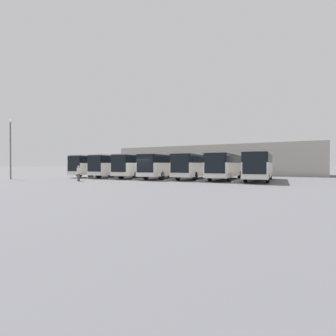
% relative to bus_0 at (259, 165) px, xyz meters
% --- Properties ---
extents(ground_plane, '(600.00, 600.00, 0.00)m').
position_rel_bus_0_xyz_m(ground_plane, '(11.89, 5.93, -1.77)').
color(ground_plane, '#5B5B60').
extents(bus_0, '(3.62, 11.86, 3.17)m').
position_rel_bus_0_xyz_m(bus_0, '(0.00, 0.00, 0.00)').
color(bus_0, silver).
rests_on(bus_0, ground_plane).
extents(curb_divider_0, '(0.91, 6.45, 0.15)m').
position_rel_bus_0_xyz_m(curb_divider_0, '(1.98, 1.73, -1.70)').
color(curb_divider_0, '#9E9E99').
rests_on(curb_divider_0, ground_plane).
extents(bus_1, '(3.62, 11.86, 3.17)m').
position_rel_bus_0_xyz_m(bus_1, '(3.96, -0.39, 0.00)').
color(bus_1, silver).
rests_on(bus_1, ground_plane).
extents(curb_divider_1, '(0.91, 6.45, 0.15)m').
position_rel_bus_0_xyz_m(curb_divider_1, '(5.95, 1.34, -1.70)').
color(curb_divider_1, '#9E9E99').
rests_on(curb_divider_1, ground_plane).
extents(bus_2, '(3.62, 11.86, 3.17)m').
position_rel_bus_0_xyz_m(bus_2, '(7.93, -0.35, 0.00)').
color(bus_2, silver).
rests_on(bus_2, ground_plane).
extents(curb_divider_2, '(0.91, 6.45, 0.15)m').
position_rel_bus_0_xyz_m(curb_divider_2, '(9.91, 1.38, -1.70)').
color(curb_divider_2, '#9E9E99').
rests_on(curb_divider_2, ground_plane).
extents(bus_3, '(3.62, 11.86, 3.17)m').
position_rel_bus_0_xyz_m(bus_3, '(11.89, 0.51, 0.00)').
color(bus_3, silver).
rests_on(bus_3, ground_plane).
extents(curb_divider_3, '(0.91, 6.45, 0.15)m').
position_rel_bus_0_xyz_m(curb_divider_3, '(13.88, 2.24, -1.70)').
color(curb_divider_3, '#9E9E99').
rests_on(curb_divider_3, ground_plane).
extents(bus_4, '(3.62, 11.86, 3.17)m').
position_rel_bus_0_xyz_m(bus_4, '(15.86, 0.41, 0.00)').
color(bus_4, silver).
rests_on(bus_4, ground_plane).
extents(curb_divider_4, '(0.91, 6.45, 0.15)m').
position_rel_bus_0_xyz_m(curb_divider_4, '(17.84, 2.14, -1.70)').
color(curb_divider_4, '#9E9E99').
rests_on(curb_divider_4, ground_plane).
extents(bus_5, '(3.62, 11.86, 3.17)m').
position_rel_bus_0_xyz_m(bus_5, '(19.82, 0.45, 0.00)').
color(bus_5, silver).
rests_on(bus_5, ground_plane).
extents(curb_divider_5, '(0.91, 6.45, 0.15)m').
position_rel_bus_0_xyz_m(curb_divider_5, '(21.80, 2.18, -1.70)').
color(curb_divider_5, '#9E9E99').
rests_on(curb_divider_5, ground_plane).
extents(bus_6, '(3.62, 11.86, 3.17)m').
position_rel_bus_0_xyz_m(bus_6, '(23.78, 0.31, 0.00)').
color(bus_6, silver).
rests_on(bus_6, ground_plane).
extents(pedestrian, '(0.50, 0.50, 1.73)m').
position_rel_bus_0_xyz_m(pedestrian, '(17.30, 10.44, -0.84)').
color(pedestrian, brown).
rests_on(pedestrian, ground_plane).
extents(station_building, '(38.38, 11.34, 5.40)m').
position_rel_bus_0_xyz_m(station_building, '(11.89, -17.70, 0.96)').
color(station_building, '#A8A399').
rests_on(station_building, ground_plane).
extents(lamppost, '(0.36, 0.36, 7.52)m').
position_rel_bus_0_xyz_m(lamppost, '(28.12, 11.75, 2.57)').
color(lamppost, '#59595E').
rests_on(lamppost, ground_plane).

